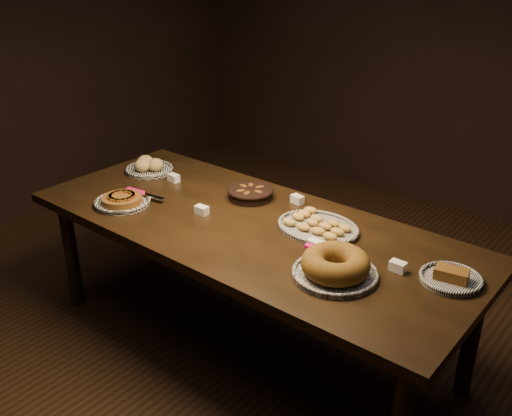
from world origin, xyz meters
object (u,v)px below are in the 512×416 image
Objects in this scene: apple_tart_plate at (123,201)px; madeleine_platter at (318,226)px; bundt_cake_plate at (335,266)px; buffet_table at (248,236)px.

madeleine_platter is (0.99, 0.43, -0.00)m from apple_tart_plate.
bundt_cake_plate reaches higher than apple_tart_plate.
madeleine_platter reaches higher than buffet_table.
bundt_cake_plate is (1.30, 0.11, 0.03)m from apple_tart_plate.
bundt_cake_plate is at bearing 20.49° from apple_tart_plate.
buffet_table is 7.51× the size of apple_tart_plate.
apple_tart_plate is 0.78× the size of bundt_cake_plate.
apple_tart_plate reaches higher than buffet_table.
apple_tart_plate is 1.08m from madeleine_platter.
madeleine_platter is (0.32, 0.17, 0.09)m from buffet_table.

